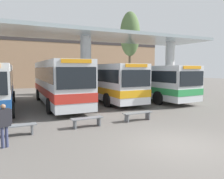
{
  "coord_description": "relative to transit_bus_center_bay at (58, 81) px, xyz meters",
  "views": [
    {
      "loc": [
        -5.73,
        -5.99,
        2.84
      ],
      "look_at": [
        0.0,
        5.49,
        1.6
      ],
      "focal_mm": 35.0,
      "sensor_mm": 36.0,
      "label": 1
    }
  ],
  "objects": [
    {
      "name": "ground_plane",
      "position": [
        1.89,
        -11.12,
        -1.88
      ],
      "size": [
        100.0,
        100.0,
        0.0
      ],
      "primitive_type": "plane",
      "color": "#605B56"
    },
    {
      "name": "townhouse_backdrop",
      "position": [
        1.89,
        16.67,
        3.3
      ],
      "size": [
        40.0,
        0.58,
        8.88
      ],
      "color": "#9E7A5B",
      "rests_on": "ground_plane"
    },
    {
      "name": "station_canopy",
      "position": [
        1.89,
        -1.14,
        2.73
      ],
      "size": [
        21.58,
        5.34,
        5.5
      ],
      "color": "silver",
      "rests_on": "ground_plane"
    },
    {
      "name": "transit_bus_center_bay",
      "position": [
        0.0,
        0.0,
        0.0
      ],
      "size": [
        3.0,
        11.18,
        3.38
      ],
      "rotation": [
        0.0,
        0.0,
        3.1
      ],
      "color": "silver",
      "rests_on": "ground_plane"
    },
    {
      "name": "transit_bus_right_bay",
      "position": [
        4.21,
        0.57,
        -0.1
      ],
      "size": [
        2.81,
        10.85,
        3.17
      ],
      "rotation": [
        0.0,
        0.0,
        3.13
      ],
      "color": "silver",
      "rests_on": "ground_plane"
    },
    {
      "name": "transit_bus_far_right_bay",
      "position": [
        8.12,
        -0.17,
        -0.16
      ],
      "size": [
        3.19,
        11.04,
        3.06
      ],
      "rotation": [
        0.0,
        0.0,
        3.19
      ],
      "color": "silver",
      "rests_on": "ground_plane"
    },
    {
      "name": "waiting_bench_near_pillar",
      "position": [
        -0.28,
        -7.27,
        -1.54
      ],
      "size": [
        1.55,
        0.44,
        0.46
      ],
      "color": "slate",
      "rests_on": "ground_plane"
    },
    {
      "name": "waiting_bench_mid_platform",
      "position": [
        -3.59,
        -7.27,
        -1.53
      ],
      "size": [
        1.94,
        0.44,
        0.46
      ],
      "color": "slate",
      "rests_on": "ground_plane"
    },
    {
      "name": "waiting_bench_far_platform",
      "position": [
        2.63,
        -7.27,
        -1.54
      ],
      "size": [
        1.7,
        0.44,
        0.46
      ],
      "color": "slate",
      "rests_on": "ground_plane"
    },
    {
      "name": "pedestrian_waiting",
      "position": [
        -3.89,
        -8.57,
        -0.91
      ],
      "size": [
        0.58,
        0.36,
        1.59
      ],
      "rotation": [
        0.0,
        0.0,
        0.35
      ],
      "color": "#333856",
      "rests_on": "ground_plane"
    },
    {
      "name": "poplar_tree_behind_right",
      "position": [
        9.58,
        5.1,
        4.88
      ],
      "size": [
        2.32,
        2.32,
        9.39
      ],
      "color": "brown",
      "rests_on": "ground_plane"
    }
  ]
}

